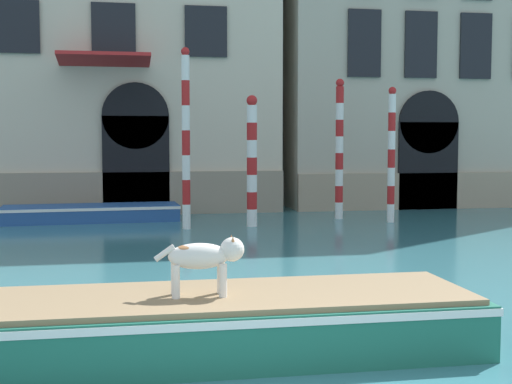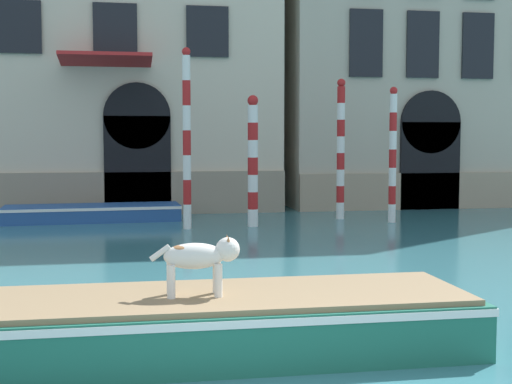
# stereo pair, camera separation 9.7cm
# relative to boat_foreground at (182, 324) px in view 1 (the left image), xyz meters

# --- Properties ---
(boat_foreground) EXTENTS (6.54, 1.80, 0.66)m
(boat_foreground) POSITION_rel_boat_foreground_xyz_m (0.00, 0.00, 0.00)
(boat_foreground) COLOR #1E6651
(boat_foreground) RESTS_ON ground_plane
(dog_on_deck) EXTENTS (0.97, 0.30, 0.64)m
(dog_on_deck) POSITION_rel_boat_foreground_xyz_m (0.25, -0.06, 0.73)
(dog_on_deck) COLOR silver
(dog_on_deck) RESTS_ON boat_foreground
(boat_moored_near_palazzo) EXTENTS (4.91, 1.60, 0.45)m
(boat_moored_near_palazzo) POSITION_rel_boat_foreground_xyz_m (-1.46, 12.76, -0.11)
(boat_moored_near_palazzo) COLOR #234C8C
(boat_moored_near_palazzo) RESTS_ON ground_plane
(mooring_pole_0) EXTENTS (0.23, 0.23, 4.01)m
(mooring_pole_0) POSITION_rel_boat_foreground_xyz_m (5.54, 12.09, 1.67)
(mooring_pole_0) COLOR white
(mooring_pole_0) RESTS_ON ground_plane
(mooring_pole_1) EXTENTS (0.22, 0.22, 4.61)m
(mooring_pole_1) POSITION_rel_boat_foreground_xyz_m (1.01, 10.62, 1.97)
(mooring_pole_1) COLOR white
(mooring_pole_1) RESTS_ON ground_plane
(mooring_pole_2) EXTENTS (0.21, 0.21, 3.72)m
(mooring_pole_2) POSITION_rel_boat_foreground_xyz_m (6.69, 11.01, 1.52)
(mooring_pole_2) COLOR white
(mooring_pole_2) RESTS_ON ground_plane
(mooring_pole_3) EXTENTS (0.28, 0.28, 3.44)m
(mooring_pole_3) POSITION_rel_boat_foreground_xyz_m (2.76, 10.83, 1.39)
(mooring_pole_3) COLOR white
(mooring_pole_3) RESTS_ON ground_plane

